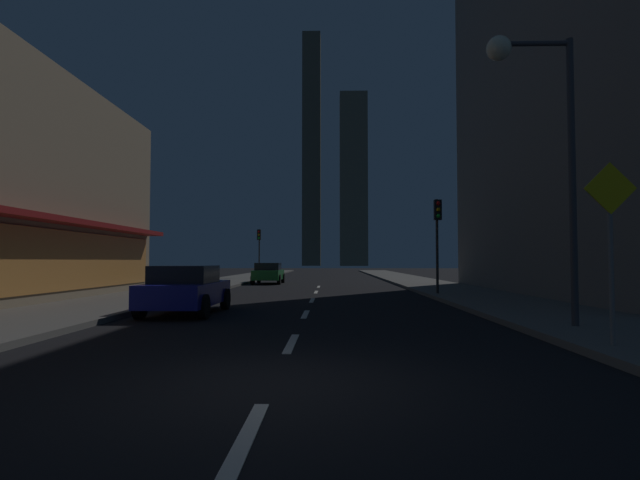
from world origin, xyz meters
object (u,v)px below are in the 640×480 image
fire_hydrant_far_left (184,286)px  pedestrian_crossing_sign (611,236)px  car_parked_far (268,273)px  traffic_light_far_left (259,242)px  traffic_light_near_right (438,225)px  car_parked_near (186,289)px  street_lamp_right (534,108)px

fire_hydrant_far_left → pedestrian_crossing_sign: pedestrian_crossing_sign is taller
car_parked_far → traffic_light_far_left: 9.02m
traffic_light_far_left → traffic_light_near_right: bearing=-62.2°
car_parked_near → traffic_light_near_right: traffic_light_near_right is taller
fire_hydrant_far_left → traffic_light_near_right: bearing=-1.7°
car_parked_near → street_lamp_right: bearing=-22.2°
traffic_light_near_right → pedestrian_crossing_sign: (0.10, -13.48, -1.18)m
traffic_light_near_right → traffic_light_far_left: same height
pedestrian_crossing_sign → traffic_light_near_right: bearing=90.4°
car_parked_near → fire_hydrant_far_left: bearing=106.9°
car_parked_near → fire_hydrant_far_left: (-2.30, 7.59, -0.29)m
traffic_light_far_left → street_lamp_right: street_lamp_right is taller
fire_hydrant_far_left → traffic_light_far_left: size_ratio=0.16×
traffic_light_near_right → street_lamp_right: bearing=-90.6°
car_parked_far → pedestrian_crossing_sign: size_ratio=1.34×
car_parked_far → pedestrian_crossing_sign: 27.50m
car_parked_near → street_lamp_right: 10.62m
fire_hydrant_far_left → car_parked_near: bearing=-73.1°
car_parked_far → traffic_light_near_right: bearing=-53.7°
fire_hydrant_far_left → pedestrian_crossing_sign: (11.50, -13.82, 1.56)m
car_parked_far → fire_hydrant_far_left: car_parked_far is taller
car_parked_far → fire_hydrant_far_left: 12.28m
street_lamp_right → pedestrian_crossing_sign: size_ratio=2.09×
car_parked_far → fire_hydrant_far_left: (-2.30, -12.06, -0.29)m
car_parked_far → street_lamp_right: (8.98, -23.32, 4.33)m
pedestrian_crossing_sign → street_lamp_right: bearing=94.9°
street_lamp_right → car_parked_near: bearing=157.8°
car_parked_near → car_parked_far: bearing=90.0°
car_parked_far → car_parked_near: bearing=-90.0°
traffic_light_far_left → pedestrian_crossing_sign: size_ratio=1.33×
traffic_light_far_left → street_lamp_right: bearing=-71.1°
traffic_light_near_right → fire_hydrant_far_left: bearing=178.3°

